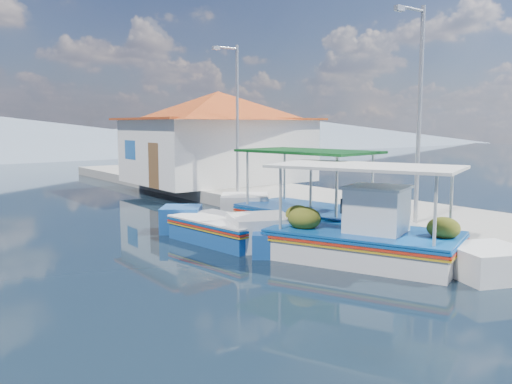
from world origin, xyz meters
TOP-DOWN VIEW (x-y plane):
  - ground at (0.00, 0.00)m, footprint 160.00×160.00m
  - quay at (5.90, 6.00)m, footprint 5.00×44.00m
  - bollards at (3.80, 5.25)m, footprint 0.20×17.20m
  - main_caique at (1.69, 1.34)m, footprint 4.27×7.22m
  - caique_green_canopy at (2.74, 4.61)m, footprint 2.99×7.43m
  - caique_blue_hull at (0.06, 5.07)m, footprint 2.13×5.64m
  - harbor_building at (6.20, 15.00)m, footprint 10.49×10.49m
  - lamp_post_near at (4.51, 2.00)m, footprint 1.21×0.14m
  - lamp_post_far at (4.51, 11.00)m, footprint 1.21×0.14m
  - mountain_ridge at (6.54, 56.00)m, footprint 171.40×96.00m

SIDE VIEW (x-z plane):
  - ground at x=0.00m, z-range 0.00..0.00m
  - quay at x=5.90m, z-range 0.00..0.50m
  - caique_blue_hull at x=0.06m, z-range -0.23..0.78m
  - caique_green_canopy at x=2.74m, z-range -0.99..1.83m
  - main_caique at x=1.69m, z-range -0.80..1.79m
  - bollards at x=3.80m, z-range 0.50..0.80m
  - mountain_ridge at x=6.54m, z-range -0.71..4.79m
  - harbor_building at x=6.20m, z-range 0.58..4.98m
  - lamp_post_near at x=4.51m, z-range 0.85..6.85m
  - lamp_post_far at x=4.51m, z-range 0.85..6.85m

